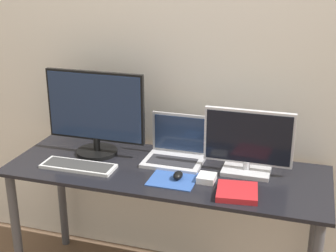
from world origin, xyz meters
name	(u,v)px	position (x,y,z in m)	size (l,w,h in m)	color
wall_back	(185,56)	(0.00, 0.65, 1.25)	(7.00, 0.05, 2.50)	silver
desk	(165,189)	(0.00, 0.29, 0.63)	(1.62, 0.59, 0.74)	black
monitor_left	(95,113)	(-0.42, 0.38, 0.97)	(0.55, 0.22, 0.46)	black
monitor_right	(248,143)	(0.40, 0.38, 0.90)	(0.44, 0.16, 0.33)	silver
laptop	(176,150)	(0.02, 0.42, 0.80)	(0.30, 0.23, 0.23)	silver
keyboard	(78,166)	(-0.43, 0.18, 0.75)	(0.38, 0.14, 0.02)	silver
mousepad	(173,179)	(0.07, 0.19, 0.74)	(0.22, 0.20, 0.00)	#2D519E
mouse	(178,175)	(0.09, 0.20, 0.76)	(0.04, 0.07, 0.04)	black
book	(237,192)	(0.39, 0.13, 0.75)	(0.20, 0.21, 0.03)	red
power_brick	(207,178)	(0.23, 0.23, 0.76)	(0.08, 0.09, 0.03)	white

